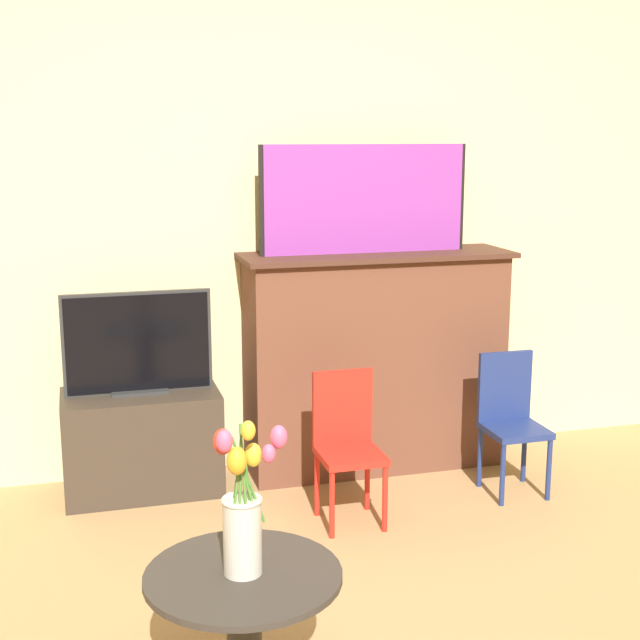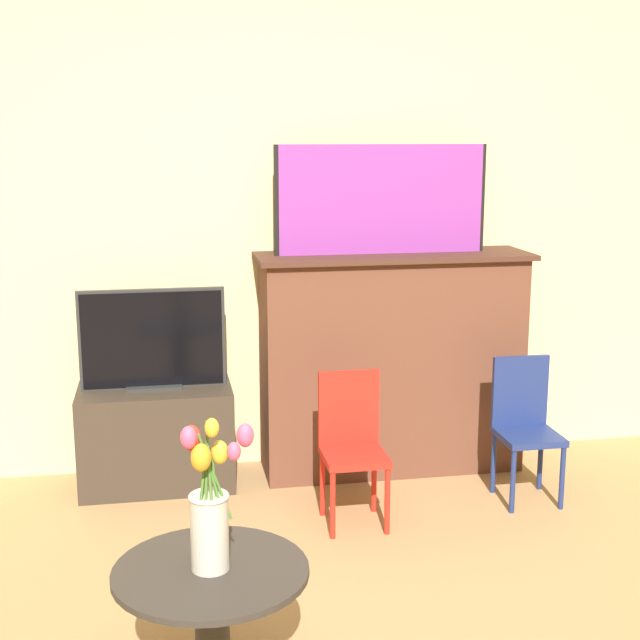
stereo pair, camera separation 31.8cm
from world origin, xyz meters
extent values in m
cube|color=beige|center=(0.00, 2.13, 1.35)|extent=(8.00, 0.06, 2.70)
cube|color=brown|center=(0.50, 1.91, 0.55)|extent=(1.28, 0.38, 1.10)
cube|color=#43271C|center=(0.50, 1.90, 1.09)|extent=(1.34, 0.42, 0.02)
cube|color=black|center=(0.44, 1.92, 1.36)|extent=(1.04, 0.02, 0.52)
cube|color=purple|center=(0.44, 1.91, 1.36)|extent=(1.00, 0.02, 0.52)
cube|color=#382D23|center=(-0.67, 1.88, 0.24)|extent=(0.72, 0.40, 0.49)
cube|color=#2D2D2D|center=(-0.67, 1.88, 0.49)|extent=(0.26, 0.12, 0.01)
cube|color=#2D2D2D|center=(-0.67, 1.89, 0.72)|extent=(0.68, 0.02, 0.48)
cube|color=black|center=(-0.67, 1.88, 0.72)|extent=(0.65, 0.02, 0.45)
cylinder|color=red|center=(0.05, 1.15, 0.15)|extent=(0.02, 0.02, 0.30)
cylinder|color=red|center=(0.29, 1.15, 0.15)|extent=(0.02, 0.02, 0.30)
cylinder|color=red|center=(0.05, 1.39, 0.15)|extent=(0.02, 0.02, 0.30)
cylinder|color=red|center=(0.29, 1.39, 0.15)|extent=(0.02, 0.02, 0.30)
cube|color=red|center=(0.17, 1.27, 0.31)|extent=(0.27, 0.27, 0.03)
cube|color=red|center=(0.17, 1.39, 0.49)|extent=(0.27, 0.02, 0.33)
cylinder|color=navy|center=(0.89, 1.26, 0.15)|extent=(0.02, 0.02, 0.30)
cylinder|color=navy|center=(1.13, 1.26, 0.15)|extent=(0.02, 0.02, 0.30)
cylinder|color=navy|center=(0.89, 1.50, 0.15)|extent=(0.02, 0.02, 0.30)
cylinder|color=navy|center=(1.13, 1.50, 0.15)|extent=(0.02, 0.02, 0.30)
cube|color=navy|center=(1.01, 1.38, 0.31)|extent=(0.27, 0.27, 0.03)
cube|color=navy|center=(1.01, 1.50, 0.49)|extent=(0.27, 0.02, 0.33)
cylinder|color=#332D28|center=(-0.51, 0.16, 0.20)|extent=(0.10, 0.10, 0.40)
cylinder|color=#332D28|center=(-0.51, 0.16, 0.41)|extent=(0.58, 0.58, 0.02)
cylinder|color=beige|center=(-0.51, 0.16, 0.54)|extent=(0.11, 0.11, 0.23)
torus|color=beige|center=(-0.51, 0.16, 0.65)|extent=(0.12, 0.12, 0.01)
cylinder|color=#477A2D|center=(-0.52, 0.14, 0.68)|extent=(0.02, 0.04, 0.22)
ellipsoid|color=orange|center=(-0.53, 0.11, 0.79)|extent=(0.06, 0.06, 0.08)
cylinder|color=#477A2D|center=(-0.49, 0.16, 0.71)|extent=(0.10, 0.02, 0.26)
ellipsoid|color=#E0517A|center=(-0.40, 0.15, 0.83)|extent=(0.05, 0.05, 0.07)
cylinder|color=#477A2D|center=(-0.51, 0.14, 0.72)|extent=(0.02, 0.05, 0.31)
ellipsoid|color=gold|center=(-0.50, 0.10, 0.88)|extent=(0.04, 0.04, 0.06)
cylinder|color=#477A2D|center=(-0.49, 0.15, 0.69)|extent=(0.06, 0.04, 0.23)
ellipsoid|color=#E0517A|center=(-0.44, 0.12, 0.80)|extent=(0.04, 0.04, 0.06)
cylinder|color=#477A2D|center=(-0.49, 0.16, 0.68)|extent=(0.02, 0.01, 0.21)
ellipsoid|color=gold|center=(-0.48, 0.16, 0.78)|extent=(0.05, 0.05, 0.07)
cylinder|color=#477A2D|center=(-0.52, 0.18, 0.69)|extent=(0.04, 0.05, 0.24)
ellipsoid|color=red|center=(-0.55, 0.21, 0.81)|extent=(0.06, 0.06, 0.08)
cylinder|color=#477A2D|center=(-0.53, 0.15, 0.71)|extent=(0.05, 0.04, 0.28)
ellipsoid|color=#E0517A|center=(-0.56, 0.12, 0.85)|extent=(0.05, 0.05, 0.07)
camera|label=1|loc=(-0.94, -2.19, 1.68)|focal=50.00mm
camera|label=2|loc=(-0.63, -2.26, 1.68)|focal=50.00mm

